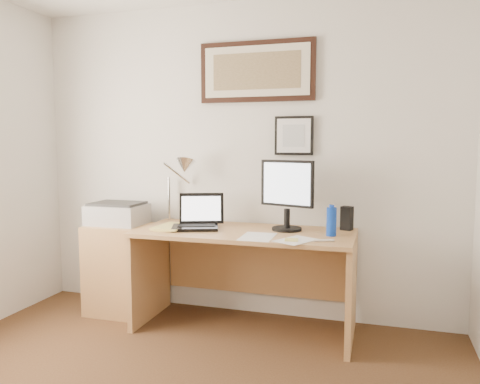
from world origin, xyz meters
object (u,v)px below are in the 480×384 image
at_px(laptop, 198,221).
at_px(lcd_monitor, 287,191).
at_px(printer, 118,213).
at_px(desk, 247,259).
at_px(side_cabinet, 121,269).
at_px(book, 159,226).
at_px(water_bottle, 331,222).

height_order(laptop, lcd_monitor, lcd_monitor).
distance_m(lcd_monitor, printer, 1.42).
height_order(desk, laptop, laptop).
relative_size(side_cabinet, lcd_monitor, 1.40).
relative_size(book, laptop, 0.75).
bearing_deg(water_bottle, desk, 172.10).
bearing_deg(printer, water_bottle, -2.86).
height_order(side_cabinet, water_bottle, water_bottle).
distance_m(water_bottle, book, 1.29).
bearing_deg(lcd_monitor, desk, -176.64).
bearing_deg(water_bottle, laptop, 179.65).
height_order(side_cabinet, printer, printer).
distance_m(desk, printer, 1.15).
bearing_deg(lcd_monitor, water_bottle, -17.39).
bearing_deg(desk, book, -167.13).
bearing_deg(laptop, side_cabinet, 176.20).
height_order(book, desk, book).
xyz_separation_m(laptop, lcd_monitor, (0.67, 0.10, 0.23)).
distance_m(book, laptop, 0.30).
bearing_deg(printer, lcd_monitor, 0.75).
relative_size(laptop, lcd_monitor, 0.77).
xyz_separation_m(side_cabinet, water_bottle, (1.70, -0.05, 0.48)).
bearing_deg(laptop, printer, 173.75).
height_order(laptop, printer, laptop).
bearing_deg(book, water_bottle, 2.76).
xyz_separation_m(lcd_monitor, printer, (-1.41, -0.02, -0.22)).
xyz_separation_m(book, desk, (0.66, 0.15, -0.25)).
distance_m(book, lcd_monitor, 1.01).
height_order(water_bottle, desk, water_bottle).
distance_m(desk, lcd_monitor, 0.60).
height_order(side_cabinet, book, book).
relative_size(side_cabinet, printer, 1.66).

